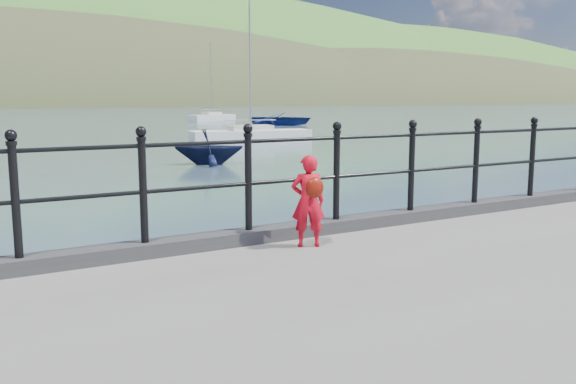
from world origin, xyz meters
TOP-DOWN VIEW (x-y plane):
  - ground at (0.00, 0.00)m, footprint 600.00×600.00m
  - kerb at (0.00, -0.15)m, footprint 60.00×0.30m
  - railing at (0.00, -0.15)m, footprint 18.11×0.11m
  - far_shore at (38.34, 239.41)m, footprint 830.00×200.00m
  - child at (-0.11, -0.64)m, footprint 0.44×0.38m
  - launch_blue at (25.46, 44.55)m, footprint 7.03×7.26m
  - launch_navy at (5.87, 16.18)m, footprint 3.34×3.15m
  - sailboat_near at (12.92, 26.39)m, footprint 7.38×3.10m
  - sailboat_far at (24.19, 58.30)m, footprint 6.37×3.88m

SIDE VIEW (x-z plane):
  - far_shore at x=38.34m, z-range -100.57..55.43m
  - ground at x=0.00m, z-range 0.00..0.00m
  - sailboat_near at x=12.92m, z-range -4.51..5.19m
  - sailboat_far at x=24.19m, z-range -4.09..4.77m
  - launch_blue at x=25.46m, z-range 0.00..1.23m
  - launch_navy at x=5.87m, z-range 0.00..1.40m
  - kerb at x=0.00m, z-range 1.00..1.15m
  - child at x=-0.11m, z-range 1.01..2.02m
  - railing at x=0.00m, z-range 1.23..2.42m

